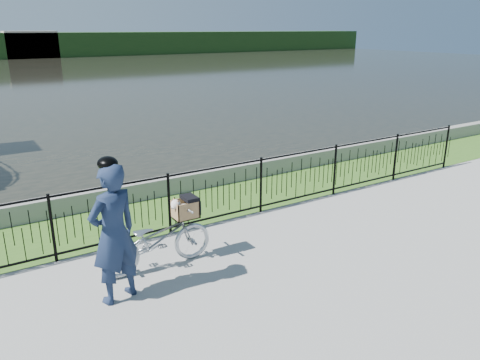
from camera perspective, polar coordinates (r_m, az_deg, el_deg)
ground at (r=7.89m, az=3.15°, el=-9.00°), size 120.00×120.00×0.00m
grass_strip at (r=9.93m, az=-5.54°, el=-3.16°), size 60.00×2.00×0.01m
water at (r=39.08m, az=-26.58°, el=10.96°), size 120.00×120.00×0.00m
quay_wall at (r=10.72m, az=-8.00°, el=-0.52°), size 60.00×0.30×0.40m
fence at (r=8.90m, az=-2.74°, el=-1.72°), size 14.00×0.06×1.15m
far_building_right at (r=65.02m, az=-24.13°, el=14.83°), size 6.00×3.00×3.20m
bicycle_rig at (r=7.38m, az=-10.04°, el=-7.07°), size 1.80×0.63×1.09m
cyclist at (r=6.46m, az=-15.17°, el=-6.20°), size 0.82×0.67×2.03m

